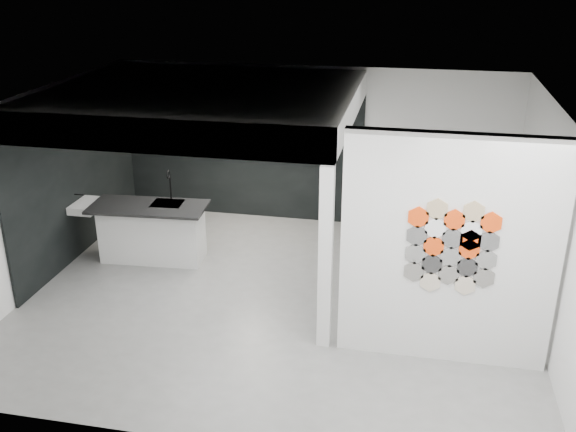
# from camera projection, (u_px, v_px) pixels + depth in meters

# --- Properties ---
(floor) EXTENTS (7.00, 6.00, 0.01)m
(floor) POSITION_uv_depth(u_px,v_px,m) (277.00, 298.00, 9.15)
(floor) COLOR slate
(partition_panel) EXTENTS (2.45, 0.15, 2.80)m
(partition_panel) POSITION_uv_depth(u_px,v_px,m) (448.00, 252.00, 7.30)
(partition_panel) COLOR silver
(partition_panel) RESTS_ON floor
(bay_clad_back) EXTENTS (4.40, 0.04, 2.35)m
(bay_clad_back) POSITION_uv_depth(u_px,v_px,m) (242.00, 154.00, 11.63)
(bay_clad_back) COLOR black
(bay_clad_back) RESTS_ON floor
(bay_clad_left) EXTENTS (0.04, 4.00, 2.35)m
(bay_clad_left) POSITION_uv_depth(u_px,v_px,m) (78.00, 181.00, 10.24)
(bay_clad_left) COLOR black
(bay_clad_left) RESTS_ON floor
(bulkhead) EXTENTS (4.40, 4.00, 0.40)m
(bulkhead) POSITION_uv_depth(u_px,v_px,m) (203.00, 102.00, 9.32)
(bulkhead) COLOR silver
(bulkhead) RESTS_ON corner_column
(corner_column) EXTENTS (0.16, 0.16, 2.35)m
(corner_column) POSITION_uv_depth(u_px,v_px,m) (326.00, 259.00, 7.64)
(corner_column) COLOR silver
(corner_column) RESTS_ON floor
(fascia_beam) EXTENTS (4.40, 0.16, 0.40)m
(fascia_beam) POSITION_uv_depth(u_px,v_px,m) (152.00, 136.00, 7.58)
(fascia_beam) COLOR silver
(fascia_beam) RESTS_ON corner_column
(wall_basin) EXTENTS (0.40, 0.60, 0.12)m
(wall_basin) POSITION_uv_depth(u_px,v_px,m) (88.00, 206.00, 10.14)
(wall_basin) COLOR silver
(wall_basin) RESTS_ON bay_clad_left
(display_shelf) EXTENTS (3.00, 0.15, 0.04)m
(display_shelf) POSITION_uv_depth(u_px,v_px,m) (245.00, 149.00, 11.47)
(display_shelf) COLOR black
(display_shelf) RESTS_ON bay_clad_back
(kitchen_island) EXTENTS (1.84, 0.91, 1.45)m
(kitchen_island) POSITION_uv_depth(u_px,v_px,m) (152.00, 231.00, 10.13)
(kitchen_island) COLOR silver
(kitchen_island) RESTS_ON floor
(stockpot) EXTENTS (0.20, 0.20, 0.16)m
(stockpot) POSITION_uv_depth(u_px,v_px,m) (184.00, 140.00, 11.64)
(stockpot) COLOR black
(stockpot) RESTS_ON display_shelf
(kettle) EXTENTS (0.22, 0.22, 0.15)m
(kettle) POSITION_uv_depth(u_px,v_px,m) (290.00, 147.00, 11.28)
(kettle) COLOR black
(kettle) RESTS_ON display_shelf
(glass_bowl) EXTENTS (0.20, 0.20, 0.11)m
(glass_bowl) POSITION_uv_depth(u_px,v_px,m) (320.00, 149.00, 11.19)
(glass_bowl) COLOR gray
(glass_bowl) RESTS_ON display_shelf
(glass_vase) EXTENTS (0.12, 0.12, 0.15)m
(glass_vase) POSITION_uv_depth(u_px,v_px,m) (320.00, 149.00, 11.18)
(glass_vase) COLOR gray
(glass_vase) RESTS_ON display_shelf
(bottle_dark) EXTENTS (0.06, 0.06, 0.14)m
(bottle_dark) POSITION_uv_depth(u_px,v_px,m) (225.00, 143.00, 11.50)
(bottle_dark) COLOR black
(bottle_dark) RESTS_ON display_shelf
(utensil_cup) EXTENTS (0.07, 0.07, 0.09)m
(utensil_cup) POSITION_uv_depth(u_px,v_px,m) (203.00, 143.00, 11.59)
(utensil_cup) COLOR black
(utensil_cup) RESTS_ON display_shelf
(hex_tile_cluster) EXTENTS (1.04, 0.02, 1.16)m
(hex_tile_cluster) POSITION_uv_depth(u_px,v_px,m) (452.00, 247.00, 7.17)
(hex_tile_cluster) COLOR #66635E
(hex_tile_cluster) RESTS_ON partition_panel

